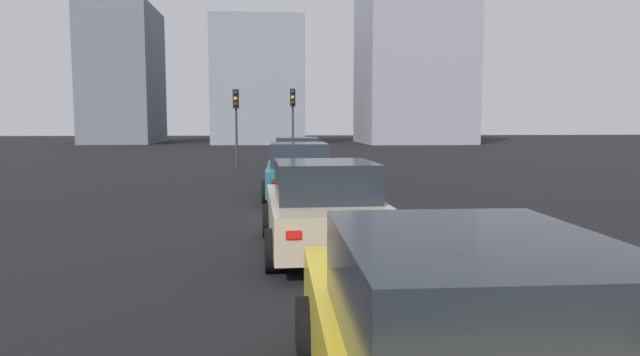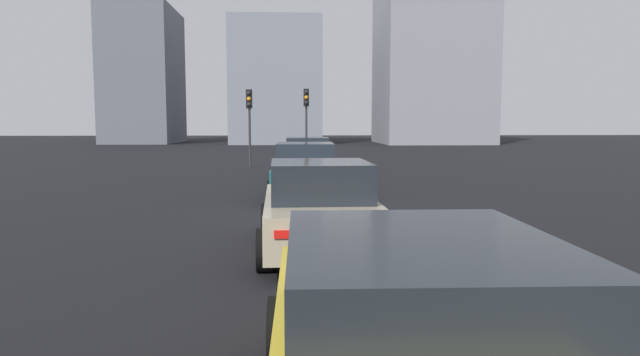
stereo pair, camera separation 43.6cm
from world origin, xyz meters
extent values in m
cube|color=black|center=(0.00, 0.00, -0.10)|extent=(160.00, 160.00, 0.20)
cube|color=silver|center=(8.39, -0.08, 0.60)|extent=(4.14, 1.88, 0.68)
cube|color=#1E232B|center=(8.18, -0.07, 1.26)|extent=(1.88, 1.62, 0.64)
cylinder|color=black|center=(9.64, -1.01, 0.32)|extent=(0.64, 0.23, 0.64)
cylinder|color=black|center=(9.68, 0.80, 0.32)|extent=(0.64, 0.23, 0.64)
cylinder|color=black|center=(7.09, -0.96, 0.32)|extent=(0.64, 0.23, 0.64)
cylinder|color=black|center=(7.13, 0.85, 0.32)|extent=(0.64, 0.23, 0.64)
cube|color=maroon|center=(6.30, -0.69, 0.72)|extent=(0.03, 0.20, 0.11)
cube|color=maroon|center=(6.33, 0.61, 0.72)|extent=(0.03, 0.20, 0.11)
cube|color=#19606B|center=(2.55, 0.16, 0.60)|extent=(4.59, 1.90, 0.69)
cube|color=#1E232B|center=(2.32, 0.17, 1.27)|extent=(2.08, 1.62, 0.64)
cylinder|color=black|center=(3.93, -0.77, 0.32)|extent=(0.65, 0.24, 0.64)
cylinder|color=black|center=(3.98, 1.02, 0.32)|extent=(0.65, 0.24, 0.64)
cylinder|color=black|center=(1.12, -0.70, 0.32)|extent=(0.65, 0.24, 0.64)
cylinder|color=black|center=(1.16, 1.09, 0.32)|extent=(0.65, 0.24, 0.64)
cube|color=maroon|center=(0.24, -0.43, 0.73)|extent=(0.03, 0.20, 0.11)
cube|color=maroon|center=(0.28, 0.86, 0.73)|extent=(0.03, 0.20, 0.11)
cube|color=tan|center=(-4.27, 0.11, 0.59)|extent=(4.15, 1.89, 0.66)
cube|color=#1E232B|center=(-4.47, 0.10, 1.22)|extent=(1.88, 1.62, 0.61)
cylinder|color=black|center=(-2.97, -0.76, 0.32)|extent=(0.64, 0.23, 0.64)
cylinder|color=black|center=(-3.02, 1.04, 0.32)|extent=(0.64, 0.23, 0.64)
cylinder|color=black|center=(-5.52, -0.82, 0.32)|extent=(0.64, 0.23, 0.64)
cylinder|color=black|center=(-5.56, 0.98, 0.32)|extent=(0.64, 0.23, 0.64)
cube|color=red|center=(-6.32, -0.58, 0.71)|extent=(0.03, 0.20, 0.11)
cube|color=red|center=(-6.35, 0.71, 0.71)|extent=(0.03, 0.20, 0.11)
cube|color=#1E232B|center=(-10.43, -0.17, 1.20)|extent=(2.05, 1.58, 0.60)
cylinder|color=black|center=(-8.83, -1.08, 0.32)|extent=(0.64, 0.23, 0.64)
cylinder|color=black|center=(-8.80, 0.68, 0.32)|extent=(0.64, 0.23, 0.64)
cylinder|color=#2D2D30|center=(13.69, 2.54, 1.41)|extent=(0.11, 0.11, 2.83)
cube|color=black|center=(13.63, 2.54, 3.28)|extent=(0.21, 0.29, 0.90)
sphere|color=black|center=(13.52, 2.55, 3.55)|extent=(0.20, 0.20, 0.20)
sphere|color=orange|center=(13.52, 2.55, 3.28)|extent=(0.20, 0.20, 0.20)
sphere|color=black|center=(13.52, 2.55, 3.01)|extent=(0.20, 0.20, 0.20)
cylinder|color=#2D2D30|center=(15.56, -0.25, 1.49)|extent=(0.11, 0.11, 2.98)
cube|color=black|center=(15.50, -0.25, 3.43)|extent=(0.21, 0.29, 0.90)
sphere|color=black|center=(15.39, -0.24, 3.70)|extent=(0.20, 0.20, 0.20)
sphere|color=orange|center=(15.39, -0.24, 3.43)|extent=(0.20, 0.20, 0.20)
sphere|color=black|center=(15.39, -0.24, 3.16)|extent=(0.20, 0.20, 0.20)
cube|color=gray|center=(44.63, -14.00, 8.90)|extent=(11.63, 10.59, 17.79)
cube|color=gray|center=(45.59, 2.00, 6.20)|extent=(10.65, 9.01, 12.40)
cube|color=slate|center=(47.38, 16.00, 7.00)|extent=(10.64, 6.81, 13.99)
camera|label=1|loc=(-13.58, 1.02, 2.17)|focal=31.60mm
camera|label=2|loc=(-13.61, 0.59, 2.17)|focal=31.60mm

